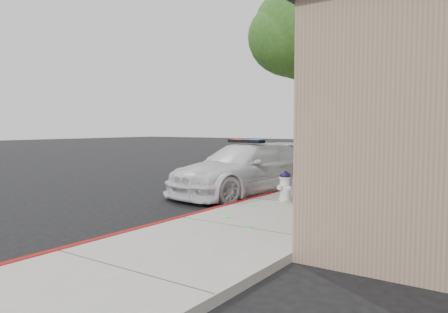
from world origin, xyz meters
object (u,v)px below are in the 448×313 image
(street_tree_mid, at_px, (324,45))
(street_tree_far, at_px, (390,74))
(police_car, at_px, (246,169))
(fire_hydrant, at_px, (285,186))
(street_tree_near, at_px, (313,35))

(street_tree_mid, relative_size, street_tree_far, 1.01)
(police_car, relative_size, fire_hydrant, 7.34)
(police_car, bearing_deg, street_tree_far, 91.76)
(police_car, height_order, fire_hydrant, police_car)
(fire_hydrant, bearing_deg, police_car, 168.54)
(street_tree_mid, bearing_deg, street_tree_near, -76.35)
(fire_hydrant, distance_m, street_tree_near, 4.22)
(police_car, xyz_separation_m, street_tree_mid, (1.66, 2.06, 3.92))
(street_tree_near, height_order, street_tree_far, street_tree_near)
(police_car, xyz_separation_m, fire_hydrant, (1.94, -1.16, -0.25))
(street_tree_mid, distance_m, street_tree_far, 8.30)
(police_car, bearing_deg, street_tree_mid, 62.15)
(fire_hydrant, relative_size, street_tree_mid, 0.13)
(street_tree_mid, bearing_deg, fire_hydrant, -85.11)
(fire_hydrant, height_order, street_tree_mid, street_tree_mid)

